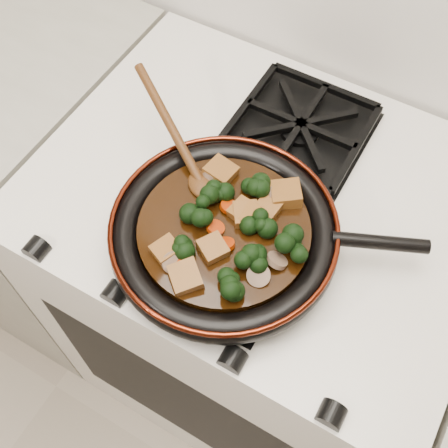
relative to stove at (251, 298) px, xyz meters
The scene contains 31 objects.
stove is the anchor object (origin of this frame).
burner_grate_front 0.48m from the stove, 90.00° to the right, with size 0.23×0.23×0.03m, color black, non-canonical shape.
burner_grate_back 0.48m from the stove, 90.00° to the left, with size 0.23×0.23×0.03m, color black, non-canonical shape.
skillet 0.51m from the stove, 89.54° to the right, with size 0.45×0.35×0.05m.
braising_sauce 0.52m from the stove, 90.40° to the right, with size 0.26×0.26×0.02m, color black.
tofu_cube_0 0.52m from the stove, 137.63° to the right, with size 0.04×0.04×0.02m, color brown.
tofu_cube_1 0.52m from the stove, 59.99° to the right, with size 0.03×0.03×0.02m, color brown.
tofu_cube_2 0.56m from the stove, 104.00° to the right, with size 0.04×0.03×0.02m, color brown.
tofu_cube_3 0.53m from the stove, 81.54° to the right, with size 0.04×0.04×0.02m, color brown.
tofu_cube_4 0.52m from the stove, 32.98° to the right, with size 0.04×0.04×0.02m, color brown.
tofu_cube_5 0.54m from the stove, 88.32° to the right, with size 0.04×0.04×0.02m, color brown.
tofu_cube_6 0.53m from the stove, 79.33° to the right, with size 0.04×0.04×0.02m, color brown.
tofu_cube_7 0.57m from the stove, 91.23° to the right, with size 0.04×0.04×0.02m, color brown.
broccoli_floret_0 0.53m from the stove, 67.14° to the right, with size 0.06×0.06×0.05m, color black, non-canonical shape.
broccoli_floret_1 0.55m from the stove, 46.34° to the right, with size 0.06×0.06×0.06m, color black, non-canonical shape.
broccoli_floret_2 0.55m from the stove, 101.71° to the right, with size 0.06×0.06×0.05m, color black, non-canonical shape.
broccoli_floret_3 0.52m from the stove, 77.80° to the right, with size 0.06×0.06×0.05m, color black, non-canonical shape.
broccoli_floret_4 0.53m from the stove, 111.26° to the right, with size 0.06×0.06×0.05m, color black, non-canonical shape.
broccoli_floret_5 0.55m from the stove, 66.58° to the right, with size 0.06×0.06×0.05m, color black, non-canonical shape.
broccoli_floret_6 0.57m from the stove, 74.56° to the right, with size 0.06×0.06×0.06m, color black, non-canonical shape.
broccoli_floret_7 0.54m from the stove, 107.26° to the right, with size 0.06×0.06×0.05m, color black, non-canonical shape.
carrot_coin_0 0.56m from the stove, 99.05° to the right, with size 0.03×0.03×0.01m, color #A12804.
carrot_coin_1 0.54m from the stove, 84.30° to the right, with size 0.03×0.03×0.01m, color #A12804.
carrot_coin_2 0.52m from the stove, 96.80° to the right, with size 0.03×0.03×0.01m, color #A12804.
carrot_coin_3 0.53m from the stove, 94.20° to the right, with size 0.03×0.03×0.01m, color #A12804.
mushroom_slice_0 0.52m from the stove, 46.63° to the right, with size 0.03×0.03×0.01m, color brown.
mushroom_slice_1 0.52m from the stove, 137.63° to the right, with size 0.03×0.03×0.01m, color brown.
mushroom_slice_2 0.56m from the stove, 98.53° to the right, with size 0.03×0.03×0.01m, color brown.
mushroom_slice_3 0.55m from the stove, 65.01° to the right, with size 0.03×0.03×0.01m, color brown.
mushroom_slice_4 0.54m from the stove, 56.79° to the right, with size 0.03×0.03×0.01m, color brown.
wooden_spoon 0.55m from the stove, 156.58° to the right, with size 0.14×0.10×0.22m.
Camera 1 is at (0.21, 1.19, 1.67)m, focal length 45.00 mm.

